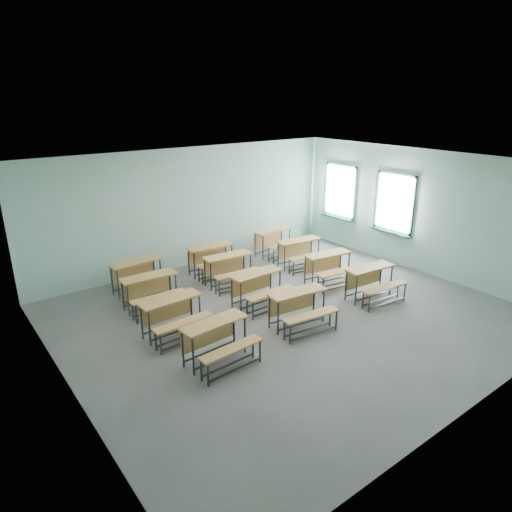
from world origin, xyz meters
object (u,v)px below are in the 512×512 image
Objects in this scene: desk_unit_r3c0 at (139,272)px; desk_unit_r3c2 at (275,238)px; desk_unit_r1c1 at (259,284)px; desk_unit_r2c2 at (301,249)px; desk_unit_r0c1 at (300,304)px; desk_unit_r1c0 at (174,312)px; desk_unit_r0c0 at (218,337)px; desk_unit_r2c0 at (151,288)px; desk_unit_r1c2 at (330,264)px; desk_unit_r3c1 at (213,256)px; desk_unit_r0c2 at (373,279)px; desk_unit_r2c1 at (230,266)px.

desk_unit_r3c2 is at bearing -3.15° from desk_unit_r3c0.
desk_unit_r3c2 is at bearing 43.36° from desk_unit_r1c1.
desk_unit_r2c2 is 1.02× the size of desk_unit_r3c0.
desk_unit_r0c1 is 1.00× the size of desk_unit_r3c2.
desk_unit_r1c0 is (-2.18, 1.23, 0.00)m from desk_unit_r0c1.
desk_unit_r2c0 is at bearing 86.83° from desk_unit_r0c0.
desk_unit_r1c2 and desk_unit_r3c1 have the same top height.
desk_unit_r0c0 is 0.98× the size of desk_unit_r0c2.
desk_unit_r0c2 is 1.00× the size of desk_unit_r3c0.
desk_unit_r0c2 is 3.41m from desk_unit_r2c1.
desk_unit_r1c0 is 0.97× the size of desk_unit_r2c1.
desk_unit_r0c2 and desk_unit_r3c0 have the same top height.
desk_unit_r0c1 is (2.01, 0.09, 0.00)m from desk_unit_r0c0.
desk_unit_r0c2 is 2.62m from desk_unit_r1c1.
desk_unit_r2c0 is at bearing -172.13° from desk_unit_r3c2.
desk_unit_r0c2 is 1.00× the size of desk_unit_r2c1.
desk_unit_r0c0 is 1.01× the size of desk_unit_r1c0.
desk_unit_r2c1 and desk_unit_r3c1 have the same top height.
desk_unit_r2c0 is 4.35m from desk_unit_r2c2.
desk_unit_r0c1 is at bearing -141.64° from desk_unit_r1c2.
desk_unit_r0c2 is 1.04× the size of desk_unit_r1c1.
desk_unit_r3c0 and desk_unit_r3c1 have the same top height.
desk_unit_r1c1 and desk_unit_r1c2 have the same top height.
desk_unit_r2c0 and desk_unit_r3c0 have the same top height.
desk_unit_r3c0 is (-1.97, 0.96, 0.00)m from desk_unit_r2c1.
desk_unit_r2c2 is at bearing 1.90° from desk_unit_r2c1.
desk_unit_r2c1 is 1.00× the size of desk_unit_r3c0.
desk_unit_r0c0 is 1.00× the size of desk_unit_r3c1.
desk_unit_r0c2 is 3.72m from desk_unit_r3c2.
desk_unit_r1c0 is 0.98× the size of desk_unit_r3c0.
desk_unit_r1c2 is at bearing -34.93° from desk_unit_r3c0.
desk_unit_r0c0 and desk_unit_r0c1 have the same top height.
desk_unit_r2c1 is (2.10, 2.74, 0.00)m from desk_unit_r0c0.
desk_unit_r0c1 is 2.50m from desk_unit_r1c0.
desk_unit_r3c2 is at bearing 7.73° from desk_unit_r3c1.
desk_unit_r3c0 is at bearing 174.92° from desk_unit_r3c2.
desk_unit_r1c0 is 4.70m from desk_unit_r2c2.
desk_unit_r1c0 is at bearing -102.10° from desk_unit_r3c0.
desk_unit_r0c0 is at bearing -146.15° from desk_unit_r1c1.
desk_unit_r1c2 and desk_unit_r2c0 have the same top height.
desk_unit_r3c2 is at bearing 92.35° from desk_unit_r0c2.
desk_unit_r1c0 is 0.95× the size of desk_unit_r2c2.
desk_unit_r3c2 is (4.43, 1.14, 0.00)m from desk_unit_r2c0.
desk_unit_r0c0 is at bearing -145.82° from desk_unit_r3c2.
desk_unit_r3c1 is at bearing 139.35° from desk_unit_r1c2.
desk_unit_r2c0 is at bearing 153.81° from desk_unit_r0c2.
desk_unit_r0c1 is 1.02× the size of desk_unit_r0c2.
desk_unit_r2c2 and desk_unit_r3c2 have the same top height.
desk_unit_r2c0 and desk_unit_r3c1 have the same top height.
desk_unit_r3c1 is (-2.10, 3.53, 0.00)m from desk_unit_r0c2.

